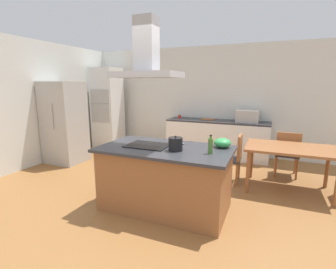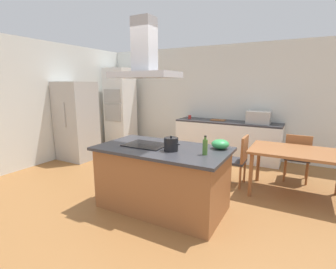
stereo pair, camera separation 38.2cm
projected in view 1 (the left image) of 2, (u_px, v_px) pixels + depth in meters
The scene contains 18 objects.
ground at pixel (195, 173), 4.97m from camera, with size 16.00×16.00×0.00m, color #936033.
wall_back at pixel (216, 101), 6.28m from camera, with size 7.20×0.10×2.70m, color silver.
wall_left at pixel (42, 103), 5.55m from camera, with size 0.10×8.80×2.70m, color silver.
kitchen_island at pixel (165, 178), 3.52m from camera, with size 1.84×1.02×0.90m.
cooktop at pixel (148, 145), 3.53m from camera, with size 0.60×0.44×0.01m, color black.
tea_kettle at pixel (176, 144), 3.26m from camera, with size 0.24×0.19×0.20m.
olive_oil_bottle at pixel (210, 146), 3.11m from camera, with size 0.06×0.06×0.24m.
mixing_bowl at pixel (222, 143), 3.43m from camera, with size 0.24×0.24×0.13m, color #33934C.
back_counter at pixel (217, 139), 6.07m from camera, with size 2.45×0.62×0.90m.
countertop_microwave at pixel (248, 116), 5.69m from camera, with size 0.50×0.38×0.28m, color #B2AFAA.
coffee_mug_red at pixel (180, 117), 6.33m from camera, with size 0.08×0.08×0.09m, color red.
cutting_board at pixel (208, 119), 6.12m from camera, with size 0.34×0.24×0.02m, color #995B33.
wall_oven_stack at pixel (107, 108), 6.88m from camera, with size 0.70×0.66×2.20m.
refrigerator at pixel (64, 123), 5.58m from camera, with size 0.80×0.73×1.82m.
dining_table at pixel (290, 152), 4.07m from camera, with size 1.40×0.90×0.75m.
chair_facing_back_wall at pixel (287, 151), 4.70m from camera, with size 0.42×0.42×0.89m.
chair_at_left_end at pixel (233, 155), 4.45m from camera, with size 0.42×0.42×0.89m.
range_hood at pixel (147, 59), 3.29m from camera, with size 0.90×0.55×0.78m.
Camera 1 is at (1.32, -3.05, 1.77)m, focal length 26.37 mm.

